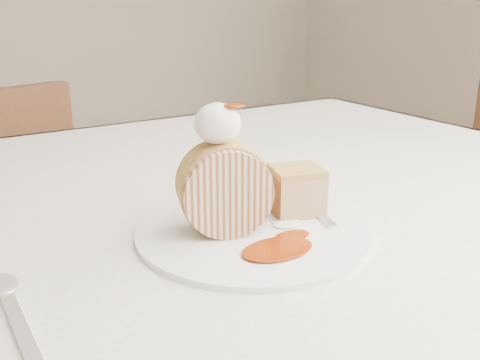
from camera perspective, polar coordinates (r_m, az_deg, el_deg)
table at (r=0.73m, az=-9.08°, el=-8.61°), size 1.40×0.90×0.75m
plate at (r=0.58m, az=1.36°, el=-5.47°), size 0.31×0.31×0.01m
roulade_slice at (r=0.56m, az=-1.63°, el=-0.99°), size 0.11×0.08×0.09m
cake_chunk at (r=0.62m, az=6.02°, el=-1.42°), size 0.07×0.07×0.05m
whipped_cream at (r=0.55m, az=-2.41°, el=6.03°), size 0.05×0.05×0.04m
caramel_drizzle at (r=0.54m, az=-0.67°, el=8.48°), size 0.02×0.02×0.01m
caramel_pool at (r=0.53m, az=4.00°, el=-7.32°), size 0.09×0.07×0.00m
fork at (r=0.63m, az=7.95°, el=-3.15°), size 0.07×0.15×0.00m
spoon at (r=0.45m, az=-22.25°, el=-14.71°), size 0.02×0.15×0.00m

